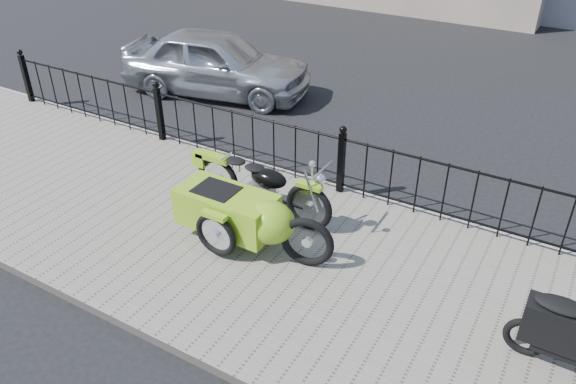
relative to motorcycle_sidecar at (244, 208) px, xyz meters
The scene contains 7 objects.
ground 0.92m from the motorcycle_sidecar, 35.89° to the left, with size 120.00×120.00×0.00m, color black.
sidewalk 0.78m from the motorcycle_sidecar, ahead, with size 30.00×3.80×0.12m, color gray.
curb 2.01m from the motorcycle_sidecar, 73.00° to the left, with size 30.00×0.10×0.12m, color gray.
iron_fence 1.80m from the motorcycle_sidecar, 71.70° to the left, with size 14.11×0.11×1.08m.
motorcycle_sidecar is the anchor object (origin of this frame).
spare_tire 0.99m from the motorcycle_sidecar, ahead, with size 0.69×0.69×0.10m, color black.
sedan_car 5.53m from the motorcycle_sidecar, 130.16° to the left, with size 1.61×4.00×1.36m, color #B0B3B7.
Camera 1 is at (2.98, -5.37, 4.58)m, focal length 35.00 mm.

